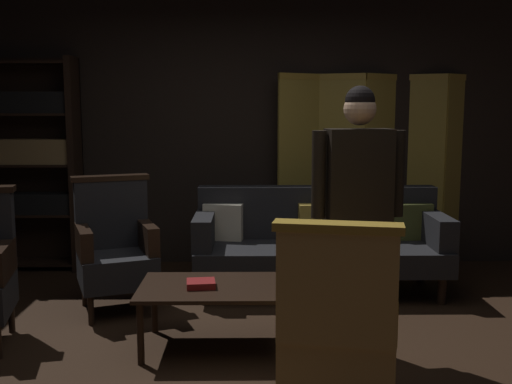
# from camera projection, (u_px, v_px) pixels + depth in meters

# --- Properties ---
(ground_plane) EXTENTS (10.00, 10.00, 0.00)m
(ground_plane) POSITION_uv_depth(u_px,v_px,m) (257.00, 359.00, 3.74)
(ground_plane) COLOR black
(back_wall) EXTENTS (7.20, 0.10, 2.80)m
(back_wall) POSITION_uv_depth(u_px,v_px,m) (254.00, 125.00, 5.97)
(back_wall) COLOR black
(back_wall) RESTS_ON ground_plane
(folding_screen) EXTENTS (2.06, 0.42, 1.90)m
(folding_screen) POSITION_uv_depth(u_px,v_px,m) (381.00, 167.00, 5.92)
(folding_screen) COLOR #B29338
(folding_screen) RESTS_ON ground_plane
(bookshelf) EXTENTS (0.90, 0.32, 2.05)m
(bookshelf) POSITION_uv_depth(u_px,v_px,m) (32.00, 159.00, 5.74)
(bookshelf) COLOR black
(bookshelf) RESTS_ON ground_plane
(velvet_couch) EXTENTS (2.12, 0.78, 0.88)m
(velvet_couch) POSITION_uv_depth(u_px,v_px,m) (319.00, 238.00, 5.12)
(velvet_couch) COLOR black
(velvet_couch) RESTS_ON ground_plane
(coffee_table) EXTENTS (1.00, 0.64, 0.42)m
(coffee_table) POSITION_uv_depth(u_px,v_px,m) (216.00, 292.00, 3.88)
(coffee_table) COLOR black
(coffee_table) RESTS_ON ground_plane
(armchair_gilt_accent) EXTENTS (0.68, 0.68, 1.04)m
(armchair_gilt_accent) POSITION_uv_depth(u_px,v_px,m) (337.00, 324.00, 2.97)
(armchair_gilt_accent) COLOR #B78E33
(armchair_gilt_accent) RESTS_ON ground_plane
(armchair_wing_right) EXTENTS (0.75, 0.74, 1.04)m
(armchair_wing_right) POSITION_uv_depth(u_px,v_px,m) (115.00, 248.00, 4.62)
(armchair_wing_right) COLOR black
(armchair_wing_right) RESTS_ON ground_plane
(standing_figure) EXTENTS (0.59, 0.26, 1.70)m
(standing_figure) POSITION_uv_depth(u_px,v_px,m) (358.00, 196.00, 3.70)
(standing_figure) COLOR black
(standing_figure) RESTS_ON ground_plane
(book_red_leather) EXTENTS (0.20, 0.18, 0.04)m
(book_red_leather) POSITION_uv_depth(u_px,v_px,m) (201.00, 284.00, 3.83)
(book_red_leather) COLOR maroon
(book_red_leather) RESTS_ON coffee_table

